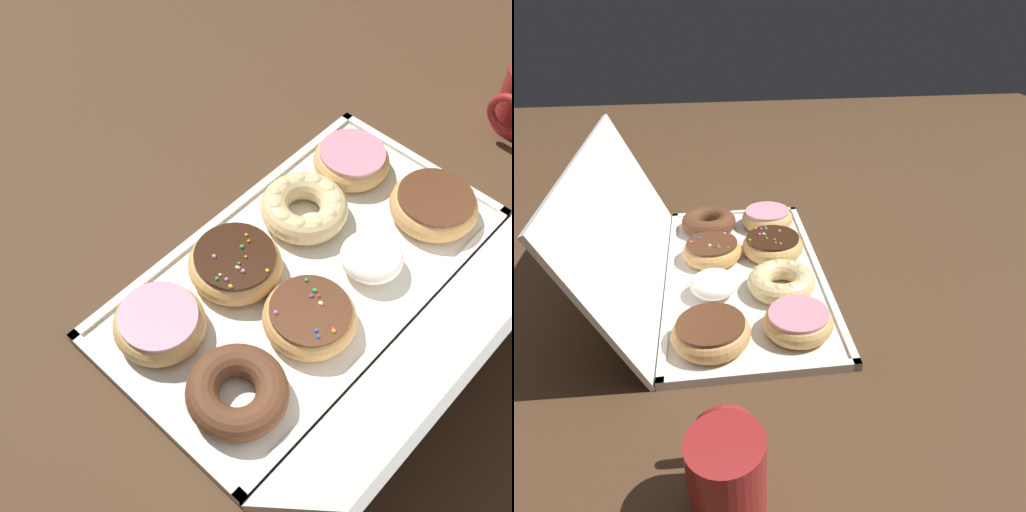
# 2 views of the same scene
# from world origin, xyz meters

# --- Properties ---
(ground_plane) EXTENTS (3.00, 3.00, 0.00)m
(ground_plane) POSITION_xyz_m (0.00, 0.00, 0.00)
(ground_plane) COLOR #4C331E
(donut_box) EXTENTS (0.54, 0.29, 0.01)m
(donut_box) POSITION_xyz_m (0.00, 0.00, 0.01)
(donut_box) COLOR silver
(donut_box) RESTS_ON ground
(box_lid_open) EXTENTS (0.54, 0.12, 0.25)m
(box_lid_open) POSITION_xyz_m (0.00, 0.20, 0.12)
(box_lid_open) COLOR silver
(box_lid_open) RESTS_ON ground
(pink_frosted_donut_0) EXTENTS (0.11, 0.11, 0.04)m
(pink_frosted_donut_0) POSITION_xyz_m (-0.18, -0.07, 0.03)
(pink_frosted_donut_0) COLOR tan
(pink_frosted_donut_0) RESTS_ON donut_box
(cruller_donut_1) EXTENTS (0.12, 0.12, 0.04)m
(cruller_donut_1) POSITION_xyz_m (-0.07, -0.06, 0.03)
(cruller_donut_1) COLOR #EACC8C
(cruller_donut_1) RESTS_ON donut_box
(sprinkle_donut_2) EXTENTS (0.12, 0.12, 0.04)m
(sprinkle_donut_2) POSITION_xyz_m (0.06, -0.06, 0.03)
(sprinkle_donut_2) COLOR tan
(sprinkle_donut_2) RESTS_ON donut_box
(pink_frosted_donut_3) EXTENTS (0.11, 0.11, 0.04)m
(pink_frosted_donut_3) POSITION_xyz_m (0.19, -0.07, 0.03)
(pink_frosted_donut_3) COLOR tan
(pink_frosted_donut_3) RESTS_ON donut_box
(chocolate_frosted_donut_4) EXTENTS (0.12, 0.12, 0.04)m
(chocolate_frosted_donut_4) POSITION_xyz_m (-0.19, 0.07, 0.03)
(chocolate_frosted_donut_4) COLOR tan
(chocolate_frosted_donut_4) RESTS_ON donut_box
(powdered_filled_donut_5) EXTENTS (0.08, 0.08, 0.04)m
(powdered_filled_donut_5) POSITION_xyz_m (-0.06, 0.06, 0.03)
(powdered_filled_donut_5) COLOR white
(powdered_filled_donut_5) RESTS_ON donut_box
(sprinkle_donut_6) EXTENTS (0.12, 0.12, 0.04)m
(sprinkle_donut_6) POSITION_xyz_m (0.06, 0.06, 0.03)
(sprinkle_donut_6) COLOR tan
(sprinkle_donut_6) RESTS_ON donut_box
(chocolate_cake_ring_donut_7) EXTENTS (0.12, 0.12, 0.04)m
(chocolate_cake_ring_donut_7) POSITION_xyz_m (0.19, 0.06, 0.03)
(chocolate_cake_ring_donut_7) COLOR #59331E
(chocolate_cake_ring_donut_7) RESTS_ON donut_box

